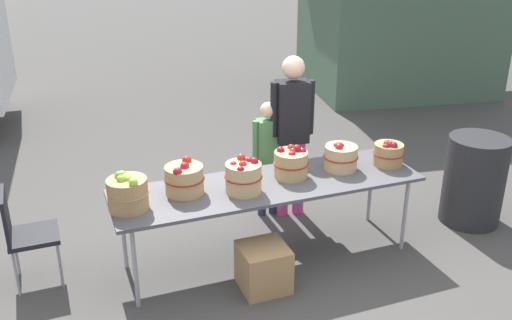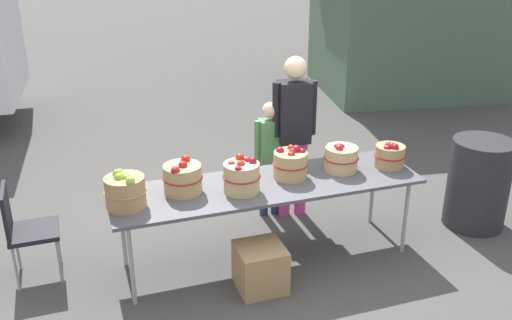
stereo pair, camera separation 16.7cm
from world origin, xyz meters
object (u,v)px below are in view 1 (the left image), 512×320
Objects in this scene: market_table at (268,187)px; child_customer at (268,150)px; apple_basket_red_0 at (184,179)px; apple_basket_red_4 at (388,153)px; apple_basket_green_0 at (127,193)px; vendor_adult at (292,125)px; trash_barrel at (474,180)px; apple_basket_red_1 at (243,177)px; apple_basket_red_3 at (341,157)px; apple_basket_red_2 at (291,163)px; folding_chair at (23,230)px; produce_crate at (263,267)px.

child_customer reaches higher than market_table.
apple_basket_red_0 is 1.17× the size of apple_basket_red_4.
vendor_adult is at bearing 23.52° from apple_basket_green_0.
vendor_adult is at bearing 154.78° from trash_barrel.
trash_barrel is at bearing 0.19° from apple_basket_red_1.
trash_barrel is (3.39, -0.02, -0.44)m from apple_basket_green_0.
apple_basket_red_3 is (0.73, 0.05, 0.15)m from market_table.
market_table is at bearing 70.12° from child_customer.
apple_basket_red_2 is at bearing 85.92° from child_customer.
trash_barrel is (1.95, -0.13, -0.43)m from apple_basket_red_2.
child_customer reaches higher than apple_basket_red_0.
folding_chair is at bearing 170.04° from market_table.
child_customer reaches higher than apple_basket_green_0.
child_customer is 1.40m from produce_crate.
trash_barrel is (4.21, -0.42, -0.06)m from folding_chair.
trash_barrel is at bearing -3.03° from apple_basket_red_4.
vendor_adult is 0.35m from child_customer.
apple_basket_red_0 is at bearing 162.46° from apple_basket_red_1.
apple_basket_red_2 is 0.72m from vendor_adult.
apple_basket_red_2 is (1.44, 0.11, -0.01)m from apple_basket_green_0.
vendor_adult is at bearing 106.23° from apple_basket_red_3.
apple_basket_red_4 is at bearing -2.58° from apple_basket_red_0.
trash_barrel is (1.46, -0.12, -0.42)m from apple_basket_red_3.
apple_basket_red_2 is 0.37× the size of folding_chair.
apple_basket_red_3 reaches higher than folding_chair.
apple_basket_red_4 is 0.74× the size of produce_crate.
folding_chair is (-3.21, 0.37, -0.35)m from apple_basket_red_4.
apple_basket_red_0 is 0.96m from apple_basket_red_2.
child_customer is at bearing 84.17° from apple_basket_red_2.
apple_basket_red_2 reaches higher than folding_chair.
apple_basket_red_4 reaches higher than produce_crate.
vendor_adult is at bearing 65.53° from apple_basket_red_2.
child_customer is 2.08m from trash_barrel.
apple_basket_green_0 is (-1.20, -0.04, 0.18)m from market_table.
apple_basket_green_0 is 0.99m from folding_chair.
apple_basket_green_0 is 3.42m from trash_barrel.
apple_basket_red_3 is 0.37× the size of folding_chair.
apple_basket_green_0 is 1.06× the size of apple_basket_red_3.
vendor_adult reaches higher than trash_barrel.
apple_basket_red_0 is 1.06× the size of apple_basket_red_3.
child_customer reaches higher than folding_chair.
apple_basket_red_1 is 0.77m from produce_crate.
folding_chair is (-2.26, 0.29, -0.37)m from apple_basket_red_2.
child_customer is at bearing -80.15° from folding_chair.
child_customer is at bearing 119.36° from apple_basket_red_3.
apple_basket_red_1 is 1.12m from vendor_adult.
folding_chair is 2.00m from produce_crate.
apple_basket_red_0 is 1.41m from vendor_adult.
folding_chair is (-2.33, -0.43, -0.21)m from child_customer.
apple_basket_red_0 is (-0.72, 0.07, 0.17)m from market_table.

